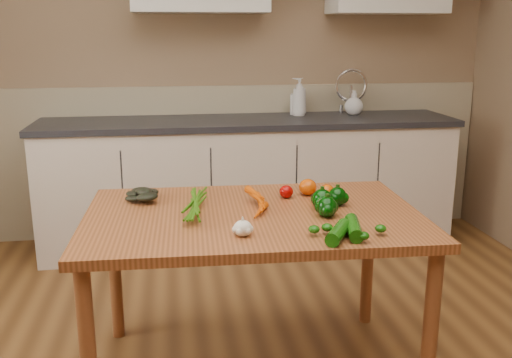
{
  "coord_description": "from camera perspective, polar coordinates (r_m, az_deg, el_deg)",
  "views": [
    {
      "loc": [
        -0.33,
        -1.65,
        1.48
      ],
      "look_at": [
        0.05,
        0.84,
        0.82
      ],
      "focal_mm": 40.0,
      "sensor_mm": 36.0,
      "label": 1
    }
  ],
  "objects": [
    {
      "name": "tomato_a",
      "position": [
        2.59,
        3.04,
        -1.27
      ],
      "size": [
        0.06,
        0.06,
        0.06
      ],
      "primitive_type": "ellipsoid",
      "color": "#970402",
      "rests_on": "table"
    },
    {
      "name": "soap_bottle_c",
      "position": [
        4.17,
        9.77,
        7.53
      ],
      "size": [
        0.15,
        0.15,
        0.17
      ],
      "primitive_type": "imported",
      "rotation": [
        0.0,
        0.0,
        3.29
      ],
      "color": "silver",
      "rests_on": "counter_run"
    },
    {
      "name": "garlic_bulb",
      "position": [
        2.11,
        -1.34,
        -4.95
      ],
      "size": [
        0.07,
        0.07,
        0.06
      ],
      "primitive_type": "ellipsoid",
      "color": "white",
      "rests_on": "table"
    },
    {
      "name": "carrot_bunch",
      "position": [
        2.42,
        -1.85,
        -2.26
      ],
      "size": [
        0.26,
        0.21,
        0.07
      ],
      "primitive_type": null,
      "rotation": [
        0.0,
        0.0,
        -0.03
      ],
      "color": "#D04E04",
      "rests_on": "table"
    },
    {
      "name": "counter_run",
      "position": [
        4.01,
        -0.63,
        -0.22
      ],
      "size": [
        2.84,
        0.64,
        1.14
      ],
      "color": "beige",
      "rests_on": "ground"
    },
    {
      "name": "pepper_b",
      "position": [
        2.49,
        8.15,
        -1.75
      ],
      "size": [
        0.08,
        0.08,
        0.08
      ],
      "primitive_type": "sphere",
      "color": "black",
      "rests_on": "table"
    },
    {
      "name": "table",
      "position": [
        2.41,
        -0.29,
        -5.27
      ],
      "size": [
        1.42,
        0.94,
        0.74
      ],
      "rotation": [
        0.0,
        0.0,
        -0.03
      ],
      "color": "#9C552D",
      "rests_on": "ground"
    },
    {
      "name": "leafy_greens",
      "position": [
        2.58,
        -10.96,
        -1.11
      ],
      "size": [
        0.2,
        0.18,
        0.1
      ],
      "primitive_type": null,
      "color": "black",
      "rests_on": "table"
    },
    {
      "name": "pepper_a",
      "position": [
        2.43,
        6.62,
        -2.04
      ],
      "size": [
        0.09,
        0.09,
        0.09
      ],
      "primitive_type": "sphere",
      "color": "black",
      "rests_on": "table"
    },
    {
      "name": "tomato_b",
      "position": [
        2.64,
        5.2,
        -0.81
      ],
      "size": [
        0.08,
        0.08,
        0.08
      ],
      "primitive_type": "ellipsoid",
      "color": "#CA4805",
      "rests_on": "table"
    },
    {
      "name": "pepper_c",
      "position": [
        2.33,
        7.1,
        -2.79
      ],
      "size": [
        0.08,
        0.08,
        0.08
      ],
      "primitive_type": "sphere",
      "color": "black",
      "rests_on": "table"
    },
    {
      "name": "zucchini_b",
      "position": [
        2.09,
        8.23,
        -5.31
      ],
      "size": [
        0.14,
        0.18,
        0.05
      ],
      "primitive_type": "cylinder",
      "rotation": [
        1.57,
        0.0,
        -0.54
      ],
      "color": "#0E4507",
      "rests_on": "table"
    },
    {
      "name": "zucchini_a",
      "position": [
        2.15,
        9.75,
        -4.84
      ],
      "size": [
        0.09,
        0.2,
        0.05
      ],
      "primitive_type": "cylinder",
      "rotation": [
        1.57,
        0.0,
        -0.21
      ],
      "color": "#0E4507",
      "rests_on": "table"
    },
    {
      "name": "tomato_c",
      "position": [
        2.61,
        7.08,
        -1.2
      ],
      "size": [
        0.07,
        0.07,
        0.06
      ],
      "primitive_type": "ellipsoid",
      "color": "#CA4805",
      "rests_on": "table"
    },
    {
      "name": "room",
      "position": [
        1.87,
        1.49,
        7.47
      ],
      "size": [
        4.04,
        5.04,
        2.64
      ],
      "color": "brown",
      "rests_on": "ground"
    },
    {
      "name": "soap_bottle_b",
      "position": [
        4.14,
        4.17,
        7.95
      ],
      "size": [
        0.12,
        0.12,
        0.21
      ],
      "primitive_type": "imported",
      "rotation": [
        0.0,
        0.0,
        5.99
      ],
      "color": "silver",
      "rests_on": "counter_run"
    },
    {
      "name": "soap_bottle_a",
      "position": [
        4.07,
        4.36,
        8.19
      ],
      "size": [
        0.12,
        0.12,
        0.27
      ],
      "primitive_type": "imported",
      "rotation": [
        0.0,
        0.0,
        4.53
      ],
      "color": "silver",
      "rests_on": "counter_run"
    }
  ]
}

